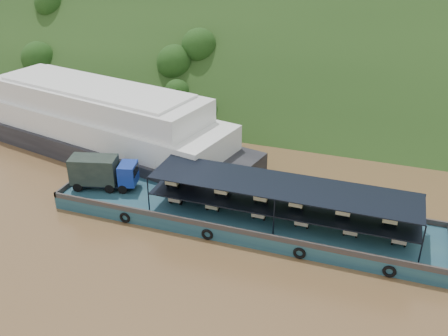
% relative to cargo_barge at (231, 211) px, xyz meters
% --- Properties ---
extents(ground, '(160.00, 160.00, 0.00)m').
position_rel_cargo_barge_xyz_m(ground, '(-0.11, 0.95, -1.10)').
color(ground, brown).
rests_on(ground, ground).
extents(hillside, '(140.00, 39.60, 39.60)m').
position_rel_cargo_barge_xyz_m(hillside, '(-0.11, 36.95, -1.10)').
color(hillside, '#1C3513').
rests_on(hillside, ground).
extents(cargo_barge, '(35.00, 7.18, 4.54)m').
position_rel_cargo_barge_xyz_m(cargo_barge, '(0.00, 0.00, 0.00)').
color(cargo_barge, '#16374D').
rests_on(cargo_barge, ground).
extents(passenger_ferry, '(40.28, 17.75, 7.92)m').
position_rel_cargo_barge_xyz_m(passenger_ferry, '(-19.58, 9.74, 2.33)').
color(passenger_ferry, black).
rests_on(passenger_ferry, ground).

